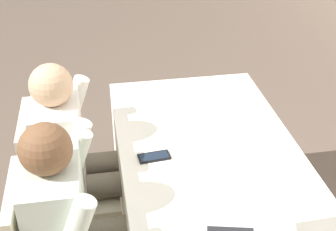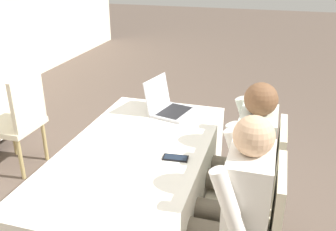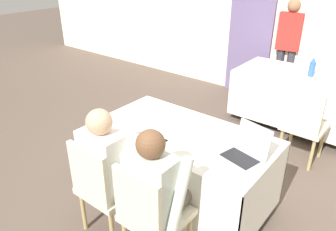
{
  "view_description": "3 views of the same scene",
  "coord_description": "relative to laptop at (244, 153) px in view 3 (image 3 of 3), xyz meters",
  "views": [
    {
      "loc": [
        1.68,
        -0.5,
        2.06
      ],
      "look_at": [
        0.0,
        -0.21,
        1.0
      ],
      "focal_mm": 50.0,
      "sensor_mm": 36.0,
      "label": 1
    },
    {
      "loc": [
        -1.87,
        -0.77,
        1.85
      ],
      "look_at": [
        0.0,
        -0.21,
        1.0
      ],
      "focal_mm": 40.0,
      "sensor_mm": 36.0,
      "label": 2
    },
    {
      "loc": [
        1.47,
        -2.06,
        2.16
      ],
      "look_at": [
        0.0,
        -0.21,
        1.0
      ],
      "focal_mm": 35.0,
      "sensor_mm": 36.0,
      "label": 3
    }
  ],
  "objects": [
    {
      "name": "ground_plane",
      "position": [
        -0.6,
        0.04,
        -0.79
      ],
      "size": [
        24.0,
        24.0,
        0.0
      ],
      "primitive_type": "plane",
      "color": "brown"
    },
    {
      "name": "wall_back",
      "position": [
        -0.6,
        3.01,
        0.56
      ],
      "size": [
        12.0,
        0.06,
        2.7
      ],
      "color": "beige",
      "rests_on": "ground_plane"
    },
    {
      "name": "curtain_panel",
      "position": [
        -1.4,
        2.95,
        0.53
      ],
      "size": [
        0.73,
        0.04,
        2.65
      ],
      "color": "slate",
      "rests_on": "ground_plane"
    },
    {
      "name": "conference_table_near",
      "position": [
        -0.6,
        0.04,
        -0.23
      ],
      "size": [
        1.61,
        0.86,
        0.75
      ],
      "color": "white",
      "rests_on": "ground_plane"
    },
    {
      "name": "conference_table_far",
      "position": [
        -0.3,
        2.26,
        -0.23
      ],
      "size": [
        1.61,
        0.86,
        0.75
      ],
      "color": "white",
      "rests_on": "ground_plane"
    },
    {
      "name": "laptop",
      "position": [
        0.0,
        0.0,
        0.0
      ],
      "size": [
        0.36,
        0.36,
        0.26
      ],
      "rotation": [
        0.0,
        0.0,
        -0.23
      ],
      "color": "#B7B7BC",
      "rests_on": "conference_table_near"
    },
    {
      "name": "cell_phone",
      "position": [
        -0.65,
        -0.23,
        -0.04
      ],
      "size": [
        0.08,
        0.15,
        0.01
      ],
      "rotation": [
        0.0,
        0.0,
        0.09
      ],
      "color": "black",
      "rests_on": "conference_table_near"
    },
    {
      "name": "paper_beside_laptop",
      "position": [
        -0.47,
        0.14,
        -0.05
      ],
      "size": [
        0.32,
        0.36,
        0.0
      ],
      "rotation": [
        0.0,
        0.0,
        -0.44
      ],
      "color": "white",
      "rests_on": "conference_table_near"
    },
    {
      "name": "water_bottle",
      "position": [
        -0.19,
        2.27,
        0.07
      ],
      "size": [
        0.08,
        0.08,
        0.26
      ],
      "color": "#2D5BB7",
      "rests_on": "conference_table_far"
    },
    {
      "name": "chair_near_left",
      "position": [
        -0.85,
        -0.69,
        -0.3
      ],
      "size": [
        0.44,
        0.44,
        0.9
      ],
      "rotation": [
        0.0,
        0.0,
        3.14
      ],
      "color": "tan",
      "rests_on": "ground_plane"
    },
    {
      "name": "chair_near_right",
      "position": [
        -0.35,
        -0.69,
        -0.3
      ],
      "size": [
        0.44,
        0.44,
        0.9
      ],
      "rotation": [
        0.0,
        0.0,
        3.14
      ],
      "color": "tan",
      "rests_on": "ground_plane"
    },
    {
      "name": "chair_far_spare",
      "position": [
        0.05,
        1.4,
        -0.3
      ],
      "size": [
        0.45,
        0.45,
        0.9
      ],
      "rotation": [
        0.0,
        0.0,
        3.12
      ],
      "color": "tan",
      "rests_on": "ground_plane"
    },
    {
      "name": "person_checkered_shirt",
      "position": [
        -0.85,
        -0.59,
        -0.14
      ],
      "size": [
        0.5,
        0.52,
        1.16
      ],
      "rotation": [
        0.0,
        0.0,
        3.14
      ],
      "color": "#665B4C",
      "rests_on": "ground_plane"
    },
    {
      "name": "person_white_shirt",
      "position": [
        -0.35,
        -0.59,
        -0.14
      ],
      "size": [
        0.5,
        0.52,
        1.16
      ],
      "rotation": [
        0.0,
        0.0,
        3.14
      ],
      "color": "#665B4C",
      "rests_on": "ground_plane"
    },
    {
      "name": "person_red_shirt",
      "position": [
        -0.78,
        2.98,
        0.12
      ],
      "size": [
        0.37,
        0.25,
        1.59
      ],
      "rotation": [
        0.0,
        0.0,
        0.15
      ],
      "color": "#33333D",
      "rests_on": "ground_plane"
    }
  ]
}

